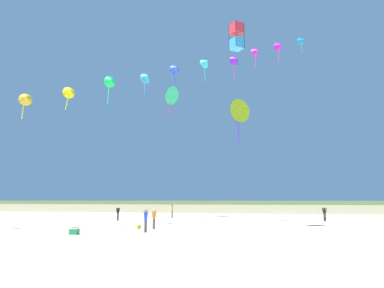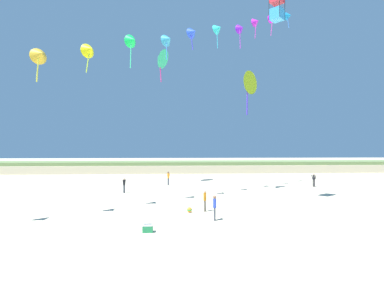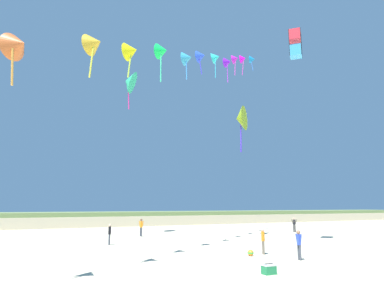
% 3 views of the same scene
% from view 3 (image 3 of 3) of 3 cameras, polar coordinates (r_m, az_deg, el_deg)
% --- Properties ---
extents(ground_plane, '(240.00, 240.00, 0.00)m').
position_cam_3_polar(ground_plane, '(19.25, 28.98, -17.84)').
color(ground_plane, beige).
extents(dune_ridge, '(120.00, 9.34, 2.04)m').
position_cam_3_polar(dune_ridge, '(55.84, -10.41, -12.09)').
color(dune_ridge, beige).
rests_on(dune_ridge, ground).
extents(person_near_left, '(0.22, 0.57, 1.61)m').
position_cam_3_polar(person_near_left, '(20.62, 17.38, -15.43)').
color(person_near_left, '#474C56').
rests_on(person_near_left, ground).
extents(person_near_right, '(0.29, 0.53, 1.56)m').
position_cam_3_polar(person_near_right, '(27.99, -13.57, -14.18)').
color(person_near_right, '#474C56').
rests_on(person_near_right, ground).
extents(person_mid_center, '(0.28, 0.54, 1.57)m').
position_cam_3_polar(person_mid_center, '(22.50, 11.76, -15.27)').
color(person_mid_center, '#726656').
rests_on(person_mid_center, ground).
extents(person_far_left, '(0.52, 0.37, 1.62)m').
position_cam_3_polar(person_far_left, '(41.73, 16.67, -12.61)').
color(person_far_left, black).
rests_on(person_far_left, ground).
extents(person_far_right, '(0.40, 0.54, 1.70)m').
position_cam_3_polar(person_far_right, '(34.92, -8.47, -13.39)').
color(person_far_right, '#474C56').
rests_on(person_far_right, ground).
extents(kite_banner_string, '(33.18, 26.29, 23.79)m').
position_cam_3_polar(kite_banner_string, '(29.76, 0.30, 14.47)').
color(kite_banner_string, red).
extents(large_kite_low_lead, '(1.40, 1.40, 2.43)m').
position_cam_3_polar(large_kite_low_lead, '(32.03, 16.84, 15.69)').
color(large_kite_low_lead, '#359BE1').
extents(large_kite_mid_trail, '(2.54, 2.40, 4.81)m').
position_cam_3_polar(large_kite_mid_trail, '(35.46, 8.08, 4.23)').
color(large_kite_mid_trail, '#A9CB1B').
extents(large_kite_high_solo, '(2.60, 3.02, 4.48)m').
position_cam_3_polar(large_kite_high_solo, '(39.14, -10.45, 10.14)').
color(large_kite_high_solo, '#31CC86').
extents(beach_cooler, '(0.58, 0.41, 0.46)m').
position_cam_3_polar(beach_cooler, '(16.28, 12.68, -19.70)').
color(beach_cooler, '#23844C').
rests_on(beach_cooler, ground).
extents(beach_ball, '(0.36, 0.36, 0.36)m').
position_cam_3_polar(beach_ball, '(21.70, 9.73, -17.45)').
color(beach_ball, orange).
rests_on(beach_ball, ground).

